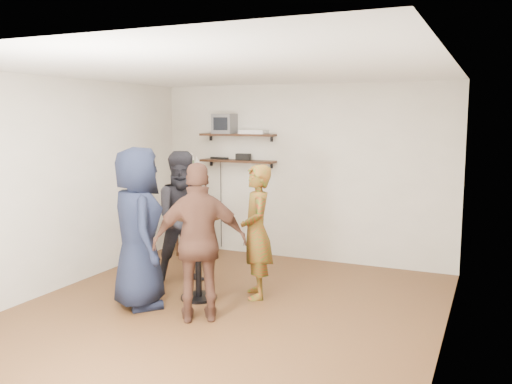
# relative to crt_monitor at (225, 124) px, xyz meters

# --- Properties ---
(room) EXTENTS (4.58, 5.08, 2.68)m
(room) POSITION_rel_crt_monitor_xyz_m (1.21, -2.38, -0.72)
(room) COLOR #4F2E19
(room) RESTS_ON ground
(shelf_upper) EXTENTS (1.20, 0.25, 0.04)m
(shelf_upper) POSITION_rel_crt_monitor_xyz_m (0.21, 0.00, -0.17)
(shelf_upper) COLOR black
(shelf_upper) RESTS_ON room
(shelf_lower) EXTENTS (1.20, 0.25, 0.04)m
(shelf_lower) POSITION_rel_crt_monitor_xyz_m (0.21, 0.00, -0.57)
(shelf_lower) COLOR black
(shelf_lower) RESTS_ON room
(crt_monitor) EXTENTS (0.32, 0.30, 0.30)m
(crt_monitor) POSITION_rel_crt_monitor_xyz_m (0.00, 0.00, 0.00)
(crt_monitor) COLOR #59595B
(crt_monitor) RESTS_ON shelf_upper
(dvd_deck) EXTENTS (0.40, 0.24, 0.06)m
(dvd_deck) POSITION_rel_crt_monitor_xyz_m (0.48, 0.00, -0.12)
(dvd_deck) COLOR silver
(dvd_deck) RESTS_ON shelf_upper
(radio) EXTENTS (0.22, 0.10, 0.10)m
(radio) POSITION_rel_crt_monitor_xyz_m (0.31, 0.00, -0.50)
(radio) COLOR black
(radio) RESTS_ON shelf_lower
(power_strip) EXTENTS (0.30, 0.05, 0.03)m
(power_strip) POSITION_rel_crt_monitor_xyz_m (-0.13, 0.05, -0.54)
(power_strip) COLOR black
(power_strip) RESTS_ON shelf_lower
(side_table) EXTENTS (0.58, 0.58, 0.58)m
(side_table) POSITION_rel_crt_monitor_xyz_m (-0.38, -0.33, -1.54)
(side_table) COLOR black
(side_table) RESTS_ON room
(vase_lilies) EXTENTS (0.20, 0.21, 1.03)m
(vase_lilies) POSITION_rel_crt_monitor_xyz_m (-0.38, -0.33, -1.11)
(vase_lilies) COLOR white
(vase_lilies) RESTS_ON side_table
(drinks_table) EXTENTS (0.55, 0.55, 1.00)m
(drinks_table) POSITION_rel_crt_monitor_xyz_m (0.73, -2.11, -1.37)
(drinks_table) COLOR black
(drinks_table) RESTS_ON room
(wine_glass_fl) EXTENTS (0.07, 0.07, 0.21)m
(wine_glass_fl) POSITION_rel_crt_monitor_xyz_m (0.65, -2.15, -0.87)
(wine_glass_fl) COLOR silver
(wine_glass_fl) RESTS_ON drinks_table
(wine_glass_fr) EXTENTS (0.06, 0.06, 0.18)m
(wine_glass_fr) POSITION_rel_crt_monitor_xyz_m (0.78, -2.15, -0.89)
(wine_glass_fr) COLOR silver
(wine_glass_fr) RESTS_ON drinks_table
(wine_glass_bl) EXTENTS (0.06, 0.06, 0.19)m
(wine_glass_bl) POSITION_rel_crt_monitor_xyz_m (0.69, -2.05, -0.88)
(wine_glass_bl) COLOR silver
(wine_glass_bl) RESTS_ON drinks_table
(wine_glass_br) EXTENTS (0.06, 0.06, 0.19)m
(wine_glass_br) POSITION_rel_crt_monitor_xyz_m (0.74, -2.10, -0.88)
(wine_glass_br) COLOR silver
(wine_glass_br) RESTS_ON drinks_table
(person_plaid) EXTENTS (0.61, 0.68, 1.57)m
(person_plaid) POSITION_rel_crt_monitor_xyz_m (1.32, -1.77, -1.23)
(person_plaid) COLOR #9E2512
(person_plaid) RESTS_ON room
(person_dark) EXTENTS (1.04, 1.03, 1.69)m
(person_dark) POSITION_rel_crt_monitor_xyz_m (0.26, -1.62, -1.17)
(person_dark) COLOR black
(person_dark) RESTS_ON room
(person_navy) EXTENTS (1.02, 1.02, 1.80)m
(person_navy) POSITION_rel_crt_monitor_xyz_m (0.25, -2.60, -1.12)
(person_navy) COLOR black
(person_navy) RESTS_ON room
(person_brown) EXTENTS (1.04, 0.86, 1.66)m
(person_brown) POSITION_rel_crt_monitor_xyz_m (1.09, -2.69, -1.19)
(person_brown) COLOR #4C2C20
(person_brown) RESTS_ON room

